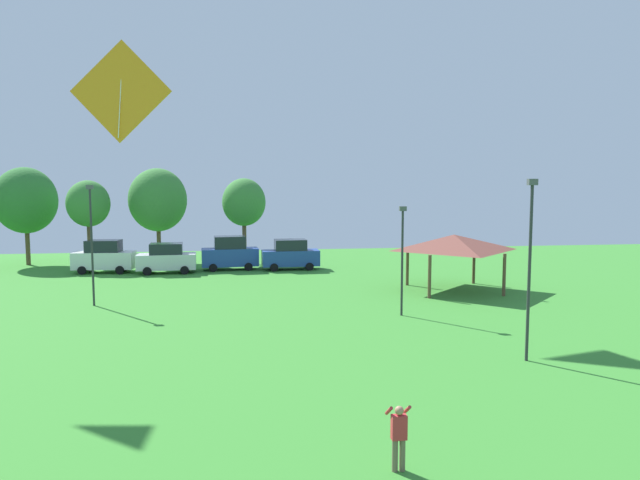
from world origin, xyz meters
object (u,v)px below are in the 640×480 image
(parked_car_second_from_left, at_px, (167,258))
(light_post_1, at_px, (402,254))
(parked_car_third_from_left, at_px, (230,253))
(light_post_0, at_px, (530,260))
(person_standing_mid_field, at_px, (399,434))
(treeline_tree_3, at_px, (158,200))
(light_post_2, at_px, (92,239))
(treeline_tree_2, at_px, (88,204))
(kite_flying_3, at_px, (121,91))
(parked_car_leftmost, at_px, (104,257))
(parked_car_rightmost_in_row, at_px, (290,255))
(treeline_tree_4, at_px, (244,202))
(park_pavilion, at_px, (454,243))
(treeline_tree_1, at_px, (26,200))

(parked_car_second_from_left, bearing_deg, light_post_1, -53.18)
(light_post_1, bearing_deg, parked_car_third_from_left, 117.14)
(light_post_0, bearing_deg, person_standing_mid_field, -133.66)
(parked_car_second_from_left, relative_size, treeline_tree_3, 0.55)
(light_post_2, bearing_deg, treeline_tree_2, 104.42)
(kite_flying_3, relative_size, parked_car_leftmost, 0.65)
(kite_flying_3, relative_size, treeline_tree_3, 0.36)
(person_standing_mid_field, bearing_deg, light_post_1, 61.61)
(parked_car_third_from_left, xyz_separation_m, light_post_0, (11.62, -25.74, 2.57))
(person_standing_mid_field, bearing_deg, parked_car_rightmost_in_row, 77.36)
(parked_car_rightmost_in_row, bearing_deg, treeline_tree_4, 126.50)
(parked_car_third_from_left, bearing_deg, park_pavilion, -42.64)
(parked_car_second_from_left, relative_size, treeline_tree_4, 0.61)
(light_post_1, distance_m, treeline_tree_4, 23.07)
(parked_car_third_from_left, bearing_deg, parked_car_rightmost_in_row, -11.27)
(kite_flying_3, relative_size, light_post_1, 0.53)
(light_post_1, bearing_deg, light_post_0, -72.33)
(parked_car_rightmost_in_row, bearing_deg, light_post_1, -78.07)
(parked_car_rightmost_in_row, distance_m, treeline_tree_1, 22.99)
(parked_car_leftmost, bearing_deg, kite_flying_3, -71.91)
(kite_flying_3, height_order, parked_car_third_from_left, kite_flying_3)
(kite_flying_3, xyz_separation_m, light_post_1, (11.61, 10.70, -6.19))
(parked_car_rightmost_in_row, distance_m, light_post_2, 17.48)
(treeline_tree_1, bearing_deg, person_standing_mid_field, -60.95)
(parked_car_third_from_left, distance_m, light_post_2, 15.00)
(parked_car_second_from_left, distance_m, light_post_0, 29.71)
(parked_car_third_from_left, distance_m, light_post_0, 28.36)
(treeline_tree_3, bearing_deg, light_post_2, -93.72)
(parked_car_third_from_left, distance_m, parked_car_rightmost_in_row, 4.83)
(parked_car_third_from_left, distance_m, treeline_tree_3, 9.03)
(park_pavilion, xyz_separation_m, treeline_tree_4, (-13.12, 15.16, 2.18))
(person_standing_mid_field, distance_m, treeline_tree_4, 37.68)
(light_post_1, xyz_separation_m, treeline_tree_2, (-20.48, 20.72, 1.99))
(parked_car_rightmost_in_row, height_order, treeline_tree_3, treeline_tree_3)
(light_post_2, height_order, treeline_tree_2, treeline_tree_2)
(treeline_tree_2, bearing_deg, light_post_2, -75.58)
(treeline_tree_1, bearing_deg, light_post_2, -61.90)
(light_post_2, relative_size, treeline_tree_1, 0.82)
(light_post_2, relative_size, treeline_tree_2, 0.94)
(person_standing_mid_field, distance_m, light_post_0, 10.87)
(treeline_tree_1, bearing_deg, park_pavilion, -27.68)
(person_standing_mid_field, bearing_deg, treeline_tree_2, 101.60)
(parked_car_third_from_left, height_order, treeline_tree_4, treeline_tree_4)
(park_pavilion, distance_m, light_post_1, 8.34)
(parked_car_leftmost, distance_m, parked_car_second_from_left, 4.88)
(light_post_2, bearing_deg, parked_car_third_from_left, 60.20)
(parked_car_third_from_left, bearing_deg, kite_flying_3, -99.85)
(light_post_0, xyz_separation_m, treeline_tree_3, (-17.81, 30.83, 1.59))
(park_pavilion, bearing_deg, light_post_2, -175.60)
(parked_car_third_from_left, height_order, treeline_tree_1, treeline_tree_1)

